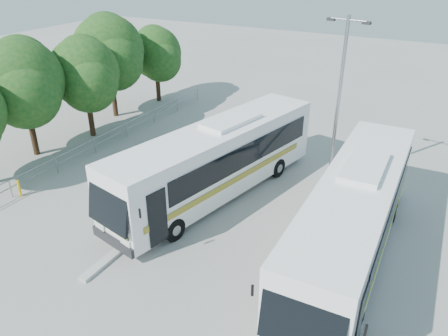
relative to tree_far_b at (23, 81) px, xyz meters
The scene contains 11 objects.
ground 13.85m from the tree_far_b, ahead, with size 100.00×100.00×0.00m, color #999994.
kerb_divider 11.65m from the tree_far_b, ahead, with size 0.40×16.00×0.15m, color #B2B2AD.
railing 5.62m from the tree_far_b, 42.90° to the left, with size 0.06×22.00×1.00m.
tree_far_b is the anchor object (origin of this frame).
tree_far_c 4.01m from the tree_far_b, 77.09° to the left, with size 4.97×4.69×6.49m.
tree_far_d 7.61m from the tree_far_b, 92.23° to the left, with size 5.62×5.30×7.33m.
tree_far_e 12.13m from the tree_far_b, 88.17° to the left, with size 4.54×4.28×5.92m.
coach_main 12.32m from the tree_far_b, ahead, with size 5.37×13.26×3.61m.
coach_adjacent 19.38m from the tree_far_b, ahead, with size 2.90×12.95×3.58m.
lamppost 17.42m from the tree_far_b, 16.24° to the left, with size 2.10×0.62×8.64m.
bollard 6.58m from the tree_far_b, 49.88° to the right, with size 0.13×0.13×0.93m, color yellow.
Camera 1 is at (8.52, -14.70, 11.37)m, focal length 35.00 mm.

